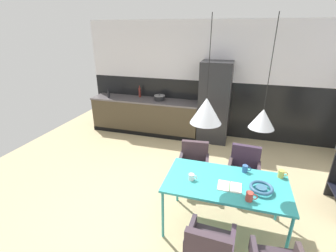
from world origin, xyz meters
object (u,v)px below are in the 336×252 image
fruit_bowl (261,188)px  pendant_lamp_over_table_far (262,119)px  mug_tall_blue (250,196)px  open_book (230,187)px  pendant_lamp_over_table_near (206,111)px  armchair_corner_seat (209,244)px  bottle_wine_green (140,92)px  refrigerator_column (215,103)px  mug_wide_latte (281,174)px  mug_white_ceramic (245,169)px  mug_short_terracotta (192,177)px  armchair_head_of_table (244,166)px  bottle_oil_tall (109,94)px  dining_table (226,185)px  cooking_pot (160,98)px  armchair_far_side (194,160)px

fruit_bowl → pendant_lamp_over_table_far: pendant_lamp_over_table_far is taller
mug_tall_blue → pendant_lamp_over_table_far: bearing=83.4°
open_book → pendant_lamp_over_table_near: 1.00m
armchair_corner_seat → mug_tall_blue: bearing=56.5°
mug_tall_blue → bottle_wine_green: bearing=129.6°
pendant_lamp_over_table_near → pendant_lamp_over_table_far: size_ratio=0.99×
armchair_corner_seat → mug_tall_blue: size_ratio=5.81×
refrigerator_column → armchair_corner_seat: bearing=-83.9°
mug_wide_latte → mug_white_ceramic: (-0.45, -0.00, -0.00)m
mug_short_terracotta → pendant_lamp_over_table_near: bearing=21.5°
armchair_head_of_table → pendant_lamp_over_table_near: size_ratio=0.70×
bottle_oil_tall → armchair_corner_seat: bearing=-48.4°
armchair_corner_seat → mug_white_ceramic: size_ratio=6.32×
mug_short_terracotta → dining_table: bearing=10.3°
armchair_corner_seat → cooking_pot: cooking_pot is taller
mug_white_ceramic → armchair_corner_seat: bearing=-106.4°
armchair_far_side → bottle_oil_tall: (-2.62, 1.84, 0.49)m
dining_table → refrigerator_column: bearing=99.6°
armchair_head_of_table → armchair_far_side: bearing=5.2°
bottle_oil_tall → bottle_wine_green: bearing=20.9°
bottle_wine_green → mug_short_terracotta: bearing=-56.9°
cooking_pot → bottle_wine_green: 0.61m
bottle_oil_tall → fruit_bowl: bearing=-37.7°
armchair_head_of_table → armchair_far_side: size_ratio=1.04×
bottle_wine_green → pendant_lamp_over_table_far: size_ratio=0.26×
fruit_bowl → mug_tall_blue: bearing=-122.0°
fruit_bowl → open_book: bearing=-175.8°
armchair_corner_seat → bottle_oil_tall: bottle_oil_tall is taller
dining_table → open_book: open_book is taller
mug_tall_blue → mug_short_terracotta: (-0.71, 0.20, -0.01)m
open_book → mug_white_ceramic: size_ratio=2.38×
dining_table → mug_white_ceramic: mug_white_ceramic is taller
armchair_far_side → cooking_pot: cooking_pot is taller
armchair_far_side → mug_white_ceramic: (0.80, -0.57, 0.31)m
mug_white_ceramic → refrigerator_column: bearing=105.6°
dining_table → armchair_far_side: 1.07m
mug_white_ceramic → cooking_pot: bearing=129.1°
open_book → pendant_lamp_over_table_far: (0.26, 0.11, 0.88)m
armchair_far_side → fruit_bowl: size_ratio=2.81×
refrigerator_column → armchair_corner_seat: size_ratio=2.50×
mug_short_terracotta → pendant_lamp_over_table_near: pendant_lamp_over_table_near is taller
mug_white_ceramic → bottle_oil_tall: (-3.42, 2.41, 0.18)m
armchair_far_side → mug_tall_blue: 1.47m
mug_tall_blue → mug_short_terracotta: bearing=163.8°
mug_wide_latte → dining_table: bearing=-155.1°
refrigerator_column → fruit_bowl: size_ratio=6.80×
armchair_corner_seat → mug_white_ceramic: bearing=76.6°
refrigerator_column → armchair_head_of_table: size_ratio=2.32×
armchair_far_side → pendant_lamp_over_table_far: pendant_lamp_over_table_far is taller
armchair_head_of_table → mug_tall_blue: bearing=95.3°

